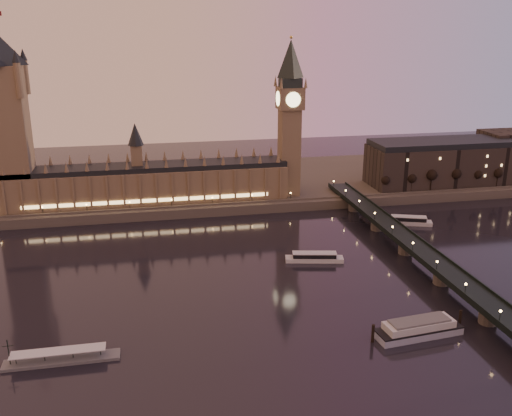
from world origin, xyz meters
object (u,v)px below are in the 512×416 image
Objects in this scene: cruise_boat_b at (409,221)px; pontoon_pier at (61,359)px; moored_barge at (419,328)px; cruise_boat_a at (314,257)px.

pontoon_pier reaches higher than cruise_boat_b.
moored_barge reaches higher than cruise_boat_b.
pontoon_pier is (-134.80, 8.55, -1.94)m from moored_barge.
cruise_boat_b is (73.46, 44.01, 0.16)m from cruise_boat_a.
cruise_boat_b is 0.69× the size of pontoon_pier.
pontoon_pier is at bearing -136.89° from cruise_boat_a.
pontoon_pier is at bearing -129.30° from cruise_boat_b.
cruise_boat_a is at bearing -129.50° from cruise_boat_b.
moored_barge is at bearing -3.63° from pontoon_pier.
cruise_boat_a is 0.76× the size of moored_barge.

